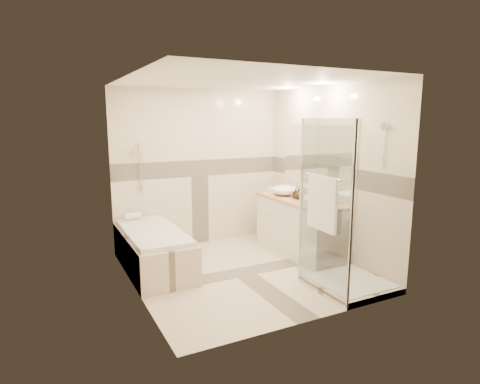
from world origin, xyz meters
name	(u,v)px	position (x,y,z in m)	size (l,w,h in m)	color
room	(245,179)	(0.06, 0.01, 1.26)	(2.82, 3.02, 2.52)	beige
bathtub	(153,248)	(-1.02, 0.65, 0.31)	(0.75, 1.70, 0.56)	beige
vanity	(299,226)	(1.12, 0.30, 0.43)	(0.58, 1.62, 0.85)	silver
shower_enclosure	(340,248)	(0.83, -0.97, 0.51)	(0.96, 0.93, 2.04)	beige
vessel_sink_near	(284,190)	(1.10, 0.68, 0.93)	(0.41, 0.41, 0.17)	white
vessel_sink_far	(317,199)	(1.10, -0.15, 0.93)	(0.40, 0.40, 0.16)	white
faucet_near	(296,184)	(1.32, 0.68, 1.01)	(0.11, 0.03, 0.27)	silver
faucet_far	(330,192)	(1.32, -0.15, 1.01)	(0.11, 0.03, 0.28)	silver
amenity_bottle_a	(296,193)	(1.10, 0.37, 0.93)	(0.07, 0.07, 0.16)	black
amenity_bottle_b	(299,194)	(1.10, 0.28, 0.93)	(0.13, 0.13, 0.16)	black
folded_towels	(275,190)	(1.10, 0.97, 0.89)	(0.13, 0.22, 0.07)	white
rolled_towel	(133,216)	(-1.14, 1.33, 0.61)	(0.10, 0.10, 0.23)	white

